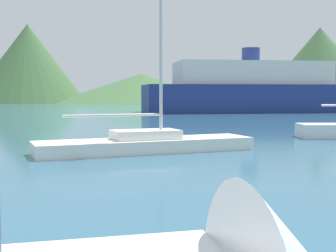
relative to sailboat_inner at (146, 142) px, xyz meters
The scene contains 5 objects.
sailboat_inner is the anchor object (origin of this frame).
ferry_distant 37.56m from the sailboat_inner, 75.95° to the left, with size 25.17×12.32×7.24m.
hill_west 93.16m from the sailboat_inner, 110.82° to the left, with size 25.61×25.61×17.44m.
hill_central 88.74m from the sailboat_inner, 95.06° to the left, with size 39.69×39.69×6.51m.
hill_east 88.51m from the sailboat_inner, 69.93° to the left, with size 26.27×26.27×15.91m.
Camera 1 is at (-0.31, 0.26, 2.18)m, focal length 50.00 mm.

